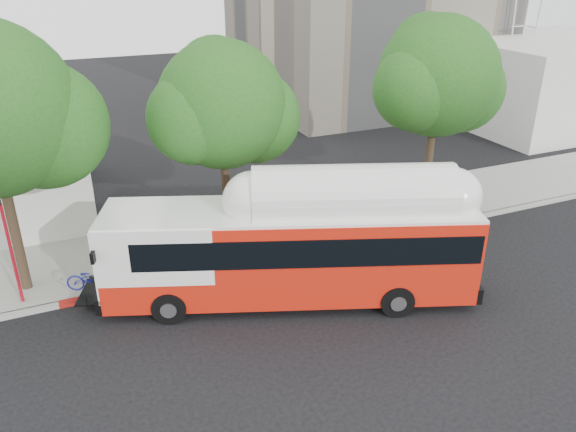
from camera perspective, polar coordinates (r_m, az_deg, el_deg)
name	(u,v)px	position (r m, az deg, el deg)	size (l,w,h in m)	color
ground	(310,313)	(19.89, 2.20, -9.80)	(120.00, 120.00, 0.00)	black
sidewalk	(247,234)	(25.05, -4.22, -1.87)	(60.00, 5.00, 0.15)	gray
curb_strip	(268,261)	(22.89, -2.02, -4.56)	(60.00, 0.30, 0.15)	gray
red_curb_segment	(196,276)	(22.12, -9.29, -6.01)	(10.00, 0.32, 0.16)	maroon
street_tree_left	(5,115)	(20.83, -26.83, 9.17)	(6.67, 5.80, 9.74)	#2D2116
street_tree_mid	(232,109)	(22.45, -5.75, 10.80)	(5.75, 5.00, 8.62)	#2D2116
street_tree_right	(445,80)	(26.94, 15.63, 13.14)	(6.21, 5.40, 9.18)	#2D2116
horizon_block	(576,78)	(48.96, 27.22, 12.40)	(20.00, 12.00, 6.00)	silver
transit_bus	(293,252)	(19.71, 0.49, -3.66)	(13.71, 7.07, 4.06)	red
signal_pole	(11,252)	(21.40, -26.28, -3.27)	(0.12, 0.40, 4.18)	#B51320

